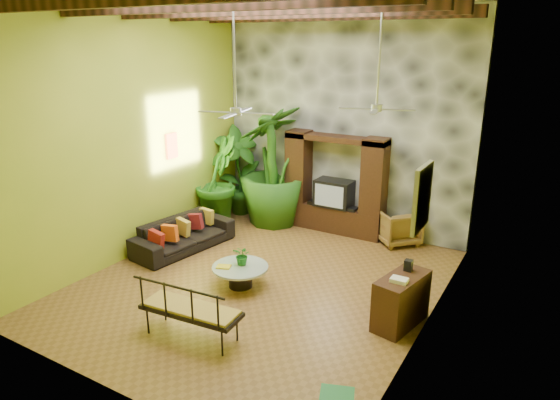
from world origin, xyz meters
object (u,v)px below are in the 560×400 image
Objects in this scene: ceiling_fan_back at (377,96)px; wicker_armchair at (398,227)px; tall_plant_c at (273,166)px; sofa at (183,234)px; entertainment_center at (334,191)px; tall_plant_a at (239,171)px; side_console at (401,301)px; coffee_table at (240,273)px; ceiling_fan_front at (236,99)px; iron_bench at (187,308)px; tall_plant_b at (217,180)px.

ceiling_fan_back is 3.60m from wicker_armchair.
sofa is at bearing -108.88° from tall_plant_c.
tall_plant_a is (-2.60, -0.15, 0.17)m from entertainment_center.
coffee_table is at bearing -163.67° from side_console.
side_console is at bearing 6.40° from ceiling_fan_front.
tall_plant_c is (-1.28, 3.26, -1.96)m from ceiling_fan_front.
iron_bench is (-1.50, -5.26, 0.15)m from wicker_armchair.
sofa is 1.05× the size of tall_plant_b.
tall_plant_a is at bearing 125.32° from coffee_table.
entertainment_center is 1.29× the size of ceiling_fan_front.
wicker_armchair is at bearing 91.44° from ceiling_fan_back.
ceiling_fan_front is 0.86× the size of tall_plant_b.
iron_bench is at bearing -80.14° from coffee_table.
iron_bench is at bearing -89.40° from entertainment_center.
tall_plant_a is 2.19× the size of side_console.
iron_bench is at bearing -129.21° from sofa.
ceiling_fan_back is at bearing 59.97° from iron_bench.
tall_plant_c is at bearing 111.11° from coffee_table.
entertainment_center is 1.05× the size of tall_plant_a.
ceiling_fan_front is 1.82× the size of coffee_table.
coffee_table is (2.34, -3.30, -0.88)m from tall_plant_a.
tall_plant_c is (-1.48, -0.28, 0.47)m from entertainment_center.
ceiling_fan_back reaches higher than tall_plant_c.
iron_bench is at bearing -62.52° from tall_plant_a.
sofa is 4.98m from side_console.
ceiling_fan_back reaches higher than coffee_table.
entertainment_center is 4.20m from side_console.
entertainment_center is 2.61m from tall_plant_a.
tall_plant_a is 0.83m from tall_plant_b.
side_console is (2.91, 0.24, 0.16)m from coffee_table.
iron_bench is (0.31, -1.80, 0.28)m from coffee_table.
ceiling_fan_back is 1.82× the size of coffee_table.
tall_plant_a reaches higher than sofa.
tall_plant_b is 0.75× the size of tall_plant_c.
side_console is (4.95, -0.56, 0.08)m from sofa.
coffee_table is (-0.06, 0.08, -3.15)m from ceiling_fan_front.
sofa is 2.75m from tall_plant_c.
side_console is at bearing -87.90° from sofa.
wicker_armchair is (-0.05, 1.95, -3.02)m from ceiling_fan_back.
tall_plant_a is (-4.20, 1.78, -2.26)m from ceiling_fan_back.
tall_plant_b is at bearing -93.65° from tall_plant_a.
entertainment_center is at bearing 20.21° from tall_plant_b.
ceiling_fan_back is at bearing 46.24° from wicker_armchair.
tall_plant_a is (-2.40, 3.38, -2.26)m from ceiling_fan_front.
ceiling_fan_front is 4.72m from tall_plant_a.
ceiling_fan_back is 4.02m from tall_plant_c.
side_console is at bearing -50.65° from ceiling_fan_back.
side_console is at bearing 33.05° from iron_bench.
tall_plant_c is 5.18m from side_console.
tall_plant_b is 5.09m from iron_bench.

